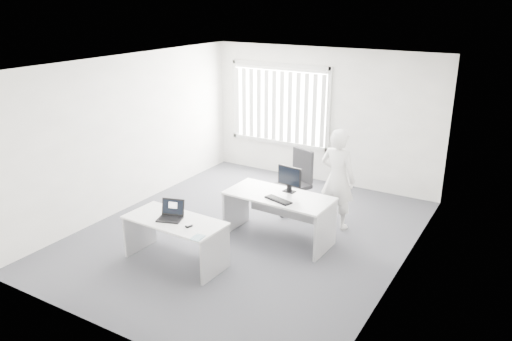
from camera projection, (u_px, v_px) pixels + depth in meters
The scene contains 18 objects.
ground at pixel (247, 234), 8.31m from camera, with size 6.00×6.00×0.00m, color #46474C.
wall_back at pixel (323, 116), 10.29m from camera, with size 5.00×0.02×2.80m, color white.
wall_front at pixel (101, 224), 5.42m from camera, with size 5.00×0.02×2.80m, color white.
wall_left at pixel (129, 133), 9.05m from camera, with size 0.02×6.00×2.80m, color white.
wall_right at pixel (406, 182), 6.65m from camera, with size 0.02×6.00×2.80m, color white.
ceiling at pixel (246, 64), 7.39m from camera, with size 5.00×6.00×0.02m, color silver.
window at pixel (279, 104), 10.69m from camera, with size 2.32×0.06×1.76m, color #BABAB5.
blinds at pixel (278, 106), 10.65m from camera, with size 2.20×0.10×1.50m, color white, non-canonical shape.
desk_near at pixel (175, 231), 7.29m from camera, with size 1.52×0.76×0.68m.
desk_far at pixel (279, 208), 7.95m from camera, with size 1.72×0.85×0.77m.
office_chair at pixel (295, 192), 9.11m from camera, with size 0.84×0.84×1.15m.
person at pixel (338, 179), 8.32m from camera, with size 0.63×0.42×1.73m, color silver.
laptop at pixel (169, 211), 7.17m from camera, with size 0.34×0.31×0.27m, color black, non-canonical shape.
paper_sheet at pixel (187, 228), 6.97m from camera, with size 0.27×0.19×0.00m, color white.
mouse at pixel (189, 226), 6.99m from camera, with size 0.06×0.10×0.04m, color silver, non-canonical shape.
booklet at pixel (198, 238), 6.68m from camera, with size 0.14×0.19×0.01m, color white.
keyboard at pixel (278, 200), 7.66m from camera, with size 0.47×0.16×0.02m, color black.
monitor at pixel (289, 179), 7.94m from camera, with size 0.43×0.13×0.43m, color black, non-canonical shape.
Camera 1 is at (3.96, -6.37, 3.74)m, focal length 35.00 mm.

